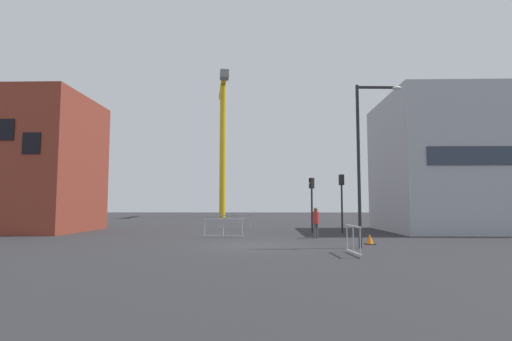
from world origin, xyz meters
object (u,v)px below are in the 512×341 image
at_px(streetlamp_tall, 364,150).
at_px(traffic_cone_on_verge, 370,240).
at_px(traffic_light_median, 312,196).
at_px(traffic_light_crosswalk, 342,193).
at_px(pedestrian_walking, 316,220).
at_px(construction_crane, 223,127).

bearing_deg(streetlamp_tall, traffic_cone_on_verge, 71.25).
relative_size(streetlamp_tall, traffic_light_median, 1.96).
xyz_separation_m(streetlamp_tall, traffic_light_crosswalk, (0.66, 9.02, -1.65)).
bearing_deg(traffic_light_crosswalk, streetlamp_tall, -94.18).
bearing_deg(traffic_cone_on_verge, traffic_light_median, 103.45).
relative_size(traffic_light_median, traffic_cone_on_verge, 7.47).
bearing_deg(traffic_light_median, traffic_cone_on_verge, -76.55).
bearing_deg(traffic_cone_on_verge, pedestrian_walking, 121.69).
relative_size(streetlamp_tall, pedestrian_walking, 4.21).
xyz_separation_m(traffic_light_median, pedestrian_walking, (-0.27, -4.25, -1.48)).
bearing_deg(traffic_light_crosswalk, pedestrian_walking, -118.90).
height_order(construction_crane, traffic_light_crosswalk, construction_crane).
relative_size(streetlamp_tall, traffic_cone_on_verge, 14.64).
xyz_separation_m(construction_crane, streetlamp_tall, (10.81, -41.77, -9.18)).
distance_m(streetlamp_tall, pedestrian_walking, 6.20).
height_order(construction_crane, traffic_light_median, construction_crane).
bearing_deg(construction_crane, pedestrian_walking, -75.82).
height_order(traffic_light_median, pedestrian_walking, traffic_light_median).
height_order(pedestrian_walking, traffic_cone_on_verge, pedestrian_walking).
xyz_separation_m(traffic_light_crosswalk, traffic_light_median, (-1.93, 0.28, -0.12)).
relative_size(construction_crane, pedestrian_walking, 12.28).
height_order(streetlamp_tall, pedestrian_walking, streetlamp_tall).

